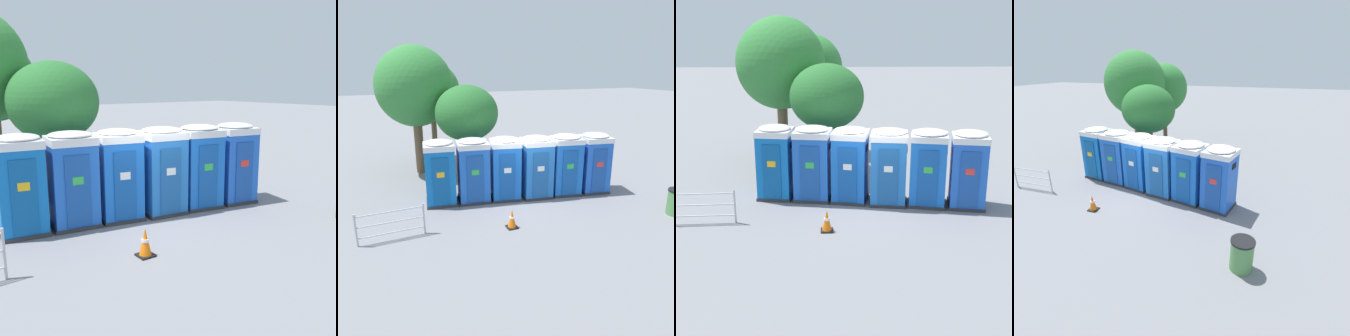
# 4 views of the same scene
# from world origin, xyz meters

# --- Properties ---
(ground_plane) EXTENTS (120.00, 120.00, 0.00)m
(ground_plane) POSITION_xyz_m (0.00, 0.00, 0.00)
(ground_plane) COLOR slate
(portapotty_0) EXTENTS (1.32, 1.35, 2.54)m
(portapotty_0) POSITION_xyz_m (-3.10, 0.97, 1.28)
(portapotty_0) COLOR #2D2D33
(portapotty_0) RESTS_ON ground
(portapotty_1) EXTENTS (1.38, 1.36, 2.54)m
(portapotty_1) POSITION_xyz_m (-1.83, 0.76, 1.28)
(portapotty_1) COLOR #2D2D33
(portapotty_1) RESTS_ON ground
(portapotty_2) EXTENTS (1.38, 1.41, 2.54)m
(portapotty_2) POSITION_xyz_m (-0.56, 0.53, 1.28)
(portapotty_2) COLOR #2D2D33
(portapotty_2) RESTS_ON ground
(portapotty_3) EXTENTS (1.36, 1.36, 2.54)m
(portapotty_3) POSITION_xyz_m (0.70, 0.25, 1.28)
(portapotty_3) COLOR #2D2D33
(portapotty_3) RESTS_ON ground
(portapotty_4) EXTENTS (1.42, 1.42, 2.54)m
(portapotty_4) POSITION_xyz_m (1.98, 0.08, 1.28)
(portapotty_4) COLOR #2D2D33
(portapotty_4) RESTS_ON ground
(portapotty_5) EXTENTS (1.37, 1.40, 2.54)m
(portapotty_5) POSITION_xyz_m (3.25, -0.15, 1.28)
(portapotty_5) COLOR #2D2D33
(portapotty_5) RESTS_ON ground
(street_tree_0) EXTENTS (3.69, 3.69, 6.18)m
(street_tree_0) POSITION_xyz_m (-3.24, 5.37, 4.25)
(street_tree_0) COLOR brown
(street_tree_0) RESTS_ON ground
(street_tree_1) EXTENTS (2.83, 2.83, 4.43)m
(street_tree_1) POSITION_xyz_m (-1.33, 3.19, 3.16)
(street_tree_1) COLOR brown
(street_tree_1) RESTS_ON ground
(street_tree_2) EXTENTS (3.03, 3.03, 5.48)m
(street_tree_2) POSITION_xyz_m (-2.12, 7.21, 3.89)
(street_tree_2) COLOR brown
(street_tree_2) RESTS_ON ground
(traffic_cone) EXTENTS (0.36, 0.36, 0.64)m
(traffic_cone) POSITION_xyz_m (-1.36, -2.03, 0.31)
(traffic_cone) COLOR black
(traffic_cone) RESTS_ON ground
(event_barrier) EXTENTS (2.06, 0.14, 1.05)m
(event_barrier) POSITION_xyz_m (-5.12, -1.36, 0.57)
(event_barrier) COLOR #B7B7BC
(event_barrier) RESTS_ON ground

